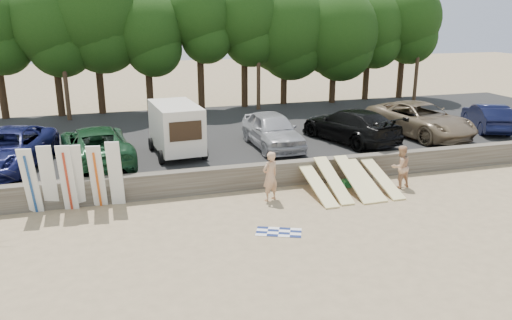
% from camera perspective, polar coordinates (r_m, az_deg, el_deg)
% --- Properties ---
extents(ground, '(120.00, 120.00, 0.00)m').
position_cam_1_polar(ground, '(18.82, 8.53, -5.48)').
color(ground, tan).
rests_on(ground, ground).
extents(seawall, '(44.00, 0.50, 1.00)m').
position_cam_1_polar(seawall, '(21.24, 5.22, -1.34)').
color(seawall, '#6B6356').
rests_on(seawall, ground).
extents(parking_lot, '(44.00, 14.50, 0.70)m').
position_cam_1_polar(parking_lot, '(28.11, -0.40, 2.89)').
color(parking_lot, '#282828').
rests_on(parking_lot, ground).
extents(treeline, '(32.46, 6.69, 9.52)m').
position_cam_1_polar(treeline, '(34.10, -3.16, 15.41)').
color(treeline, '#382616').
rests_on(treeline, parking_lot).
extents(utility_poles, '(25.80, 0.26, 9.00)m').
position_cam_1_polar(utility_poles, '(33.19, 0.29, 13.87)').
color(utility_poles, '#473321').
rests_on(utility_poles, parking_lot).
extents(box_trailer, '(2.37, 3.84, 2.34)m').
position_cam_1_polar(box_trailer, '(22.90, -9.12, 3.77)').
color(box_trailer, beige).
rests_on(box_trailer, parking_lot).
extents(car_0, '(3.96, 6.38, 1.65)m').
position_cam_1_polar(car_0, '(23.13, -26.61, 1.07)').
color(car_0, '#171A51').
rests_on(car_0, parking_lot).
extents(car_1, '(3.34, 6.11, 1.62)m').
position_cam_1_polar(car_1, '(22.56, -17.84, 1.67)').
color(car_1, '#163E22').
rests_on(car_1, parking_lot).
extents(car_2, '(2.09, 5.01, 1.70)m').
position_cam_1_polar(car_2, '(24.03, 1.86, 3.44)').
color(car_2, '#AAA9AE').
rests_on(car_2, parking_lot).
extents(car_3, '(3.83, 6.16, 1.67)m').
position_cam_1_polar(car_3, '(25.52, 10.69, 3.91)').
color(car_3, black).
rests_on(car_3, parking_lot).
extents(car_4, '(3.96, 6.63, 1.73)m').
position_cam_1_polar(car_4, '(27.76, 18.22, 4.44)').
color(car_4, '#7A664D').
rests_on(car_4, parking_lot).
extents(car_5, '(3.12, 4.74, 1.48)m').
position_cam_1_polar(car_5, '(30.42, 24.94, 4.49)').
color(car_5, black).
rests_on(car_5, parking_lot).
extents(surfboard_upright_0, '(0.60, 0.73, 2.54)m').
position_cam_1_polar(surfboard_upright_0, '(19.32, -24.38, -2.23)').
color(surfboard_upright_0, white).
rests_on(surfboard_upright_0, ground).
extents(surfboard_upright_1, '(0.52, 0.59, 2.56)m').
position_cam_1_polar(surfboard_upright_1, '(19.36, -22.65, -1.96)').
color(surfboard_upright_1, white).
rests_on(surfboard_upright_1, ground).
extents(surfboard_upright_2, '(0.57, 0.62, 2.56)m').
position_cam_1_polar(surfboard_upright_2, '(19.13, -20.76, -1.96)').
color(surfboard_upright_2, white).
rests_on(surfboard_upright_2, ground).
extents(surfboard_upright_3, '(0.53, 0.70, 2.54)m').
position_cam_1_polar(surfboard_upright_3, '(19.19, -19.87, -1.85)').
color(surfboard_upright_3, white).
rests_on(surfboard_upright_3, ground).
extents(surfboard_upright_4, '(0.59, 0.85, 2.51)m').
position_cam_1_polar(surfboard_upright_4, '(19.05, -17.71, -1.82)').
color(surfboard_upright_4, white).
rests_on(surfboard_upright_4, ground).
extents(surfboard_upright_5, '(0.59, 0.62, 2.57)m').
position_cam_1_polar(surfboard_upright_5, '(19.09, -15.78, -1.52)').
color(surfboard_upright_5, white).
rests_on(surfboard_upright_5, ground).
extents(surfboard_low_0, '(0.56, 2.91, 0.87)m').
position_cam_1_polar(surfboard_low_0, '(19.86, 7.07, -2.88)').
color(surfboard_low_0, '#FFEBA0').
rests_on(surfboard_low_0, ground).
extents(surfboard_low_1, '(0.56, 2.83, 1.14)m').
position_cam_1_polar(surfboard_low_1, '(20.17, 8.81, -2.24)').
color(surfboard_low_1, '#FFEBA0').
rests_on(surfboard_low_1, ground).
extents(surfboard_low_2, '(0.56, 2.82, 1.16)m').
position_cam_1_polar(surfboard_low_2, '(20.43, 11.15, -2.09)').
color(surfboard_low_2, '#FFEBA0').
rests_on(surfboard_low_2, ground).
extents(surfboard_low_3, '(0.56, 2.88, 0.98)m').
position_cam_1_polar(surfboard_low_3, '(20.72, 12.28, -2.16)').
color(surfboard_low_3, '#FFEBA0').
rests_on(surfboard_low_3, ground).
extents(surfboard_low_4, '(0.56, 2.90, 0.92)m').
position_cam_1_polar(surfboard_low_4, '(21.12, 14.15, -2.00)').
color(surfboard_low_4, '#FFEBA0').
rests_on(surfboard_low_4, ground).
extents(beachgoer_a, '(0.84, 0.71, 1.95)m').
position_cam_1_polar(beachgoer_a, '(19.08, 1.62, -1.86)').
color(beachgoer_a, tan).
rests_on(beachgoer_a, ground).
extents(beachgoer_b, '(0.96, 0.80, 1.78)m').
position_cam_1_polar(beachgoer_b, '(21.36, 16.18, -0.74)').
color(beachgoer_b, tan).
rests_on(beachgoer_b, ground).
extents(cooler, '(0.41, 0.34, 0.32)m').
position_cam_1_polar(cooler, '(21.11, 10.33, -2.63)').
color(cooler, '#227D42').
rests_on(cooler, ground).
extents(gear_bag, '(0.34, 0.29, 0.22)m').
position_cam_1_polar(gear_bag, '(21.58, 12.01, -2.44)').
color(gear_bag, '#CA6817').
rests_on(gear_bag, ground).
extents(beach_towel, '(1.97, 1.97, 0.00)m').
position_cam_1_polar(beach_towel, '(16.71, 2.62, -8.22)').
color(beach_towel, white).
rests_on(beach_towel, ground).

